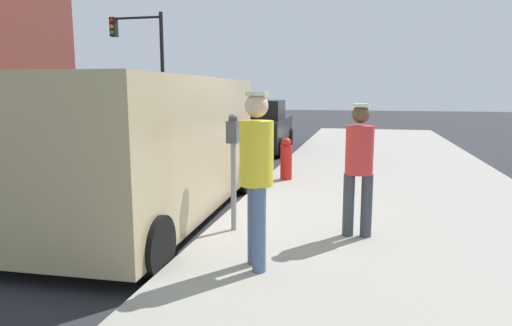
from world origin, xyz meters
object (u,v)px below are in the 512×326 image
object	(u,v)px
pedestrian_in_red	(359,162)
traffic_light_corner	(144,54)
fire_hydrant	(286,159)
parked_van	(150,145)
parking_meter_near	(233,152)
parked_sedan_ahead	(258,128)
pedestrian_in_yellow	(257,168)

from	to	relation	value
pedestrian_in_red	traffic_light_corner	world-z (taller)	traffic_light_corner
pedestrian_in_red	fire_hydrant	bearing A→B (deg)	113.30
pedestrian_in_red	parked_van	size ratio (longest dim) A/B	0.31
parking_meter_near	parked_sedan_ahead	bearing A→B (deg)	101.03
pedestrian_in_red	parked_sedan_ahead	world-z (taller)	pedestrian_in_red
pedestrian_in_yellow	traffic_light_corner	bearing A→B (deg)	120.70
traffic_light_corner	fire_hydrant	world-z (taller)	traffic_light_corner
parked_van	pedestrian_in_red	bearing A→B (deg)	-10.56
traffic_light_corner	parked_sedan_ahead	bearing A→B (deg)	-31.91
traffic_light_corner	pedestrian_in_red	bearing A→B (deg)	-53.74
fire_hydrant	traffic_light_corner	bearing A→B (deg)	130.28
parked_sedan_ahead	fire_hydrant	size ratio (longest dim) A/B	5.23
pedestrian_in_yellow	parked_van	distance (m)	2.80
fire_hydrant	parked_van	bearing A→B (deg)	-119.27
pedestrian_in_red	pedestrian_in_yellow	bearing A→B (deg)	-127.63
traffic_light_corner	fire_hydrant	xyz separation A→B (m)	(7.73, -9.12, -2.95)
parked_sedan_ahead	pedestrian_in_red	bearing A→B (deg)	-69.47
parking_meter_near	pedestrian_in_red	xyz separation A→B (m)	(1.58, 0.11, -0.09)
pedestrian_in_yellow	traffic_light_corner	world-z (taller)	traffic_light_corner
parked_van	fire_hydrant	xyz separation A→B (m)	(1.60, 2.86, -0.59)
parked_sedan_ahead	traffic_light_corner	world-z (taller)	traffic_light_corner
parked_van	traffic_light_corner	world-z (taller)	traffic_light_corner
parked_van	fire_hydrant	world-z (taller)	parked_van
parking_meter_near	fire_hydrant	distance (m)	3.59
parked_van	fire_hydrant	size ratio (longest dim) A/B	6.13
pedestrian_in_red	parked_sedan_ahead	xyz separation A→B (m)	(-3.33, 8.89, -0.35)
fire_hydrant	pedestrian_in_yellow	bearing A→B (deg)	-84.13
parking_meter_near	traffic_light_corner	xyz separation A→B (m)	(-7.63, 12.66, 2.34)
pedestrian_in_red	parking_meter_near	bearing A→B (deg)	-176.16
pedestrian_in_yellow	pedestrian_in_red	xyz separation A→B (m)	(0.99, 1.29, -0.10)
pedestrian_in_red	parked_van	xyz separation A→B (m)	(-3.08, 0.57, 0.06)
pedestrian_in_yellow	parked_van	world-z (taller)	parked_van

